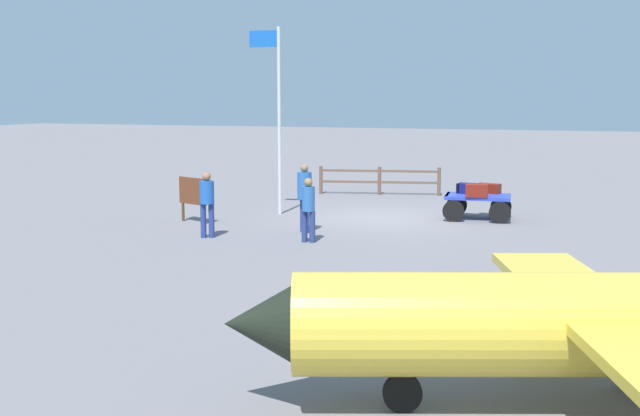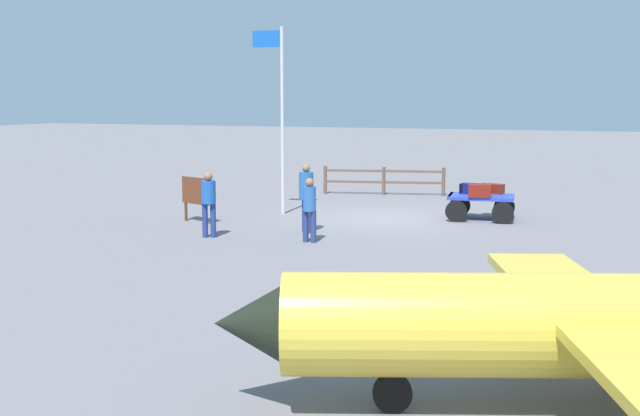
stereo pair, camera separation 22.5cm
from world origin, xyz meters
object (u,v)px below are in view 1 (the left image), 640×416
(suitcase_maroon, at_px, (468,188))
(worker_lead, at_px, (308,206))
(suitcase_tan, at_px, (470,189))
(signboard, at_px, (193,194))
(flagpole, at_px, (276,107))
(worker_trailing, at_px, (304,192))
(luggage_cart, at_px, (477,202))
(worker_supervisor, at_px, (207,199))
(suitcase_grey, at_px, (477,191))
(airplane_near, at_px, (578,323))
(suitcase_navy, at_px, (489,188))

(suitcase_maroon, distance_m, worker_lead, 5.97)
(suitcase_tan, distance_m, signboard, 7.81)
(flagpole, bearing_deg, worker_trailing, 124.54)
(luggage_cart, xyz_separation_m, worker_supervisor, (5.84, 5.13, 0.46))
(suitcase_maroon, height_order, worker_supervisor, worker_supervisor)
(worker_trailing, bearing_deg, suitcase_grey, -140.38)
(suitcase_maroon, bearing_deg, luggage_cart, 137.20)
(worker_supervisor, distance_m, flagpole, 4.75)
(worker_supervisor, relative_size, airplane_near, 0.21)
(flagpole, height_order, signboard, flagpole)
(worker_supervisor, distance_m, signboard, 2.41)
(luggage_cart, xyz_separation_m, suitcase_navy, (-0.25, -0.52, 0.34))
(worker_trailing, xyz_separation_m, worker_supervisor, (2.00, 1.48, -0.09))
(suitcase_tan, distance_m, worker_supervisor, 7.72)
(flagpole, xyz_separation_m, signboard, (1.55, 2.29, -2.34))
(signboard, bearing_deg, suitcase_navy, -153.66)
(worker_trailing, distance_m, flagpole, 3.94)
(luggage_cart, distance_m, flagpole, 6.38)
(suitcase_tan, bearing_deg, worker_supervisor, 43.46)
(suitcase_grey, bearing_deg, flagpole, 4.72)
(flagpole, bearing_deg, worker_lead, 121.57)
(suitcase_tan, distance_m, suitcase_navy, 0.60)
(airplane_near, bearing_deg, worker_supervisor, -43.42)
(suitcase_grey, bearing_deg, airplane_near, 102.79)
(suitcase_navy, xyz_separation_m, flagpole, (5.98, 1.44, 2.32))
(worker_supervisor, bearing_deg, suitcase_maroon, -135.66)
(worker_supervisor, relative_size, flagpole, 0.30)
(luggage_cart, height_order, suitcase_navy, suitcase_navy)
(worker_trailing, bearing_deg, suitcase_navy, -134.43)
(worker_supervisor, bearing_deg, luggage_cart, -138.68)
(worker_trailing, height_order, worker_supervisor, worker_trailing)
(luggage_cart, relative_size, suitcase_maroon, 3.01)
(luggage_cart, height_order, suitcase_tan, suitcase_tan)
(worker_trailing, bearing_deg, worker_lead, 114.31)
(suitcase_grey, relative_size, worker_trailing, 0.37)
(worker_trailing, relative_size, airplane_near, 0.23)
(suitcase_navy, bearing_deg, flagpole, 13.52)
(suitcase_tan, xyz_separation_m, worker_lead, (3.04, 5.07, 0.02))
(airplane_near, bearing_deg, suitcase_maroon, -76.50)
(suitcase_tan, height_order, flagpole, flagpole)
(suitcase_navy, height_order, worker_trailing, worker_trailing)
(suitcase_maroon, height_order, worker_trailing, worker_trailing)
(luggage_cart, relative_size, worker_supervisor, 1.21)
(suitcase_navy, distance_m, worker_lead, 6.47)
(airplane_near, distance_m, signboard, 14.55)
(suitcase_grey, xyz_separation_m, flagpole, (5.77, 0.48, 2.28))
(worker_trailing, relative_size, signboard, 1.41)
(worker_lead, relative_size, worker_trailing, 0.88)
(suitcase_tan, distance_m, suitcase_maroon, 0.12)
(worker_lead, xyz_separation_m, airplane_near, (-6.29, 8.61, 0.16))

